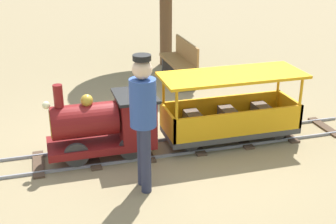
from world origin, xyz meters
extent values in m
plane|color=#8C7A56|center=(0.00, 0.00, 0.00)|extent=(60.00, 60.00, 0.00)
cube|color=gray|center=(-0.24, 0.06, 0.02)|extent=(0.03, 5.70, 0.04)
cube|color=gray|center=(0.24, 0.06, 0.02)|extent=(0.03, 5.70, 0.04)
cube|color=#4C3828|center=(0.00, -2.43, 0.01)|extent=(0.72, 0.14, 0.03)
cube|color=#4C3828|center=(0.00, -1.72, 0.01)|extent=(0.72, 0.14, 0.03)
cube|color=#4C3828|center=(0.00, -1.01, 0.01)|extent=(0.72, 0.14, 0.03)
cube|color=#4C3828|center=(0.00, -0.30, 0.01)|extent=(0.72, 0.14, 0.03)
cube|color=#4C3828|center=(0.00, 0.42, 0.01)|extent=(0.72, 0.14, 0.03)
cube|color=#4C3828|center=(0.00, 1.13, 0.01)|extent=(0.72, 0.14, 0.03)
cube|color=#4C3828|center=(0.00, 1.84, 0.01)|extent=(0.72, 0.14, 0.03)
cube|color=maroon|center=(0.00, 1.01, 0.21)|extent=(0.60, 1.40, 0.10)
cylinder|color=maroon|center=(0.00, 1.21, 0.56)|extent=(0.44, 0.85, 0.44)
cylinder|color=#B7932D|center=(0.00, 1.64, 0.56)|extent=(0.37, 0.02, 0.37)
cylinder|color=maroon|center=(0.00, 1.51, 0.93)|extent=(0.12, 0.12, 0.29)
sphere|color=#B7932D|center=(0.00, 1.16, 0.83)|extent=(0.16, 0.16, 0.16)
cube|color=maroon|center=(0.00, 0.54, 0.54)|extent=(0.60, 0.45, 0.55)
cube|color=black|center=(0.00, 0.54, 0.83)|extent=(0.68, 0.53, 0.04)
sphere|color=#F2EAB2|center=(0.00, 1.67, 0.82)|extent=(0.10, 0.10, 0.10)
cylinder|color=#2D2D2D|center=(-0.24, 1.36, 0.20)|extent=(0.05, 0.32, 0.32)
cylinder|color=#2D2D2D|center=(0.24, 1.36, 0.20)|extent=(0.05, 0.32, 0.32)
cylinder|color=#2D2D2D|center=(-0.24, 0.66, 0.20)|extent=(0.05, 0.32, 0.32)
cylinder|color=#2D2D2D|center=(0.24, 0.66, 0.20)|extent=(0.05, 0.32, 0.32)
cube|color=#3F3F3F|center=(0.00, -0.84, 0.18)|extent=(0.68, 1.90, 0.08)
cube|color=orange|center=(-0.32, -0.84, 0.40)|extent=(0.04, 1.90, 0.35)
cube|color=orange|center=(0.32, -0.84, 0.40)|extent=(0.04, 1.90, 0.35)
cube|color=orange|center=(0.00, 0.09, 0.40)|extent=(0.68, 0.04, 0.35)
cube|color=orange|center=(0.00, -1.77, 0.40)|extent=(0.68, 0.04, 0.35)
cylinder|color=orange|center=(-0.31, 0.06, 0.59)|extent=(0.04, 0.04, 0.75)
cylinder|color=orange|center=(0.31, 0.06, 0.59)|extent=(0.04, 0.04, 0.75)
cylinder|color=orange|center=(-0.31, -1.74, 0.59)|extent=(0.04, 0.04, 0.75)
cylinder|color=orange|center=(0.31, -1.74, 0.59)|extent=(0.04, 0.04, 0.75)
cube|color=orange|center=(0.00, -0.84, 0.99)|extent=(0.78, 2.00, 0.04)
cube|color=brown|center=(0.00, -1.37, 0.34)|extent=(0.52, 0.20, 0.24)
cube|color=brown|center=(0.00, -0.84, 0.34)|extent=(0.52, 0.20, 0.24)
cube|color=brown|center=(0.00, -0.31, 0.34)|extent=(0.52, 0.20, 0.24)
cylinder|color=#262626|center=(-0.24, -0.17, 0.16)|extent=(0.04, 0.24, 0.24)
cylinder|color=#262626|center=(0.24, -0.17, 0.16)|extent=(0.04, 0.24, 0.24)
cylinder|color=#262626|center=(-0.24, -1.50, 0.16)|extent=(0.04, 0.24, 0.24)
cylinder|color=#262626|center=(0.24, -1.50, 0.16)|extent=(0.04, 0.24, 0.24)
cylinder|color=#282D47|center=(-1.00, 0.64, 0.40)|extent=(0.12, 0.12, 0.80)
cylinder|color=#282D47|center=(-0.82, 0.64, 0.40)|extent=(0.12, 0.12, 0.80)
cylinder|color=#2D4C99|center=(-0.91, 0.64, 1.08)|extent=(0.30, 0.30, 0.55)
sphere|color=beige|center=(-0.91, 0.64, 1.46)|extent=(0.22, 0.22, 0.22)
cylinder|color=black|center=(-0.91, 0.64, 1.59)|extent=(0.20, 0.20, 0.06)
cube|color=olive|center=(2.79, -0.93, 0.42)|extent=(1.30, 0.41, 0.06)
cube|color=olive|center=(2.79, -1.11, 0.62)|extent=(1.30, 0.05, 0.40)
cube|color=#333333|center=(2.22, -0.93, 0.21)|extent=(0.08, 0.32, 0.42)
cube|color=#333333|center=(3.36, -0.92, 0.21)|extent=(0.08, 0.32, 0.42)
cylinder|color=brown|center=(4.10, -1.05, 1.06)|extent=(0.27, 0.27, 2.13)
camera|label=1|loc=(-5.47, 1.67, 2.86)|focal=48.56mm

